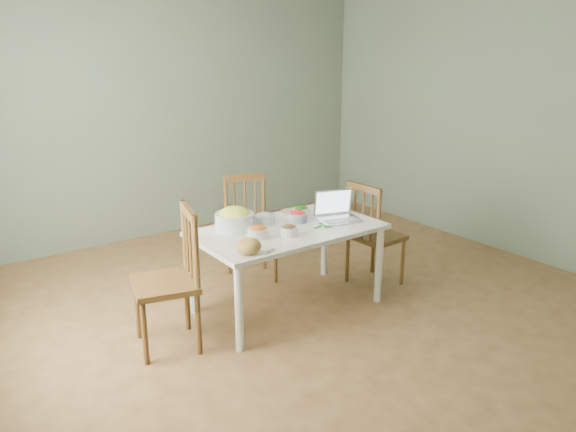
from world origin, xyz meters
TOP-DOWN VIEW (x-y plane):
  - floor at (0.00, 0.00)m, footprint 5.00×5.00m
  - wall_back at (0.00, 2.50)m, footprint 5.00×0.00m
  - wall_right at (2.50, 0.00)m, footprint 0.00×5.00m
  - dining_table at (-0.16, 0.08)m, footprint 1.49×0.84m
  - chair_far at (-0.08, 0.78)m, footprint 0.52×0.51m
  - chair_left at (-1.23, 0.09)m, footprint 0.53×0.55m
  - chair_right at (0.78, 0.02)m, footprint 0.42×0.44m
  - bread_boule at (-0.72, -0.22)m, footprint 0.21×0.21m
  - butter_stick at (-0.59, -0.28)m, footprint 0.10×0.07m
  - bowl_squash at (-0.52, 0.30)m, footprint 0.42×0.42m
  - bowl_carrot at (-0.48, 0.03)m, footprint 0.21×0.21m
  - bowl_onion at (-0.24, 0.30)m, footprint 0.17×0.17m
  - bowl_mushroom at (-0.26, -0.07)m, footprint 0.17×0.17m
  - bowl_redpep at (0.01, 0.17)m, footprint 0.21×0.21m
  - bowl_broccoli at (0.14, 0.30)m, footprint 0.18×0.18m
  - flatbread at (0.11, 0.39)m, footprint 0.27×0.27m
  - basil_bunch at (0.07, -0.05)m, footprint 0.19×0.19m
  - laptop at (0.30, -0.02)m, footprint 0.40×0.35m

SIDE VIEW (x-z plane):
  - floor at x=0.00m, z-range 0.00..0.00m
  - dining_table at x=-0.16m, z-range 0.00..0.70m
  - chair_right at x=0.78m, z-range 0.00..0.96m
  - chair_far at x=-0.08m, z-range 0.00..0.96m
  - chair_left at x=-1.23m, z-range 0.00..1.03m
  - flatbread at x=0.11m, z-range 0.70..0.72m
  - basil_bunch at x=0.07m, z-range 0.70..0.72m
  - butter_stick at x=-0.59m, z-range 0.70..0.73m
  - bowl_mushroom at x=-0.26m, z-range 0.70..0.79m
  - bowl_broccoli at x=0.14m, z-range 0.70..0.79m
  - bowl_onion at x=-0.24m, z-range 0.70..0.79m
  - bowl_carrot at x=-0.48m, z-range 0.70..0.79m
  - bowl_redpep at x=0.01m, z-range 0.70..0.80m
  - bread_boule at x=-0.72m, z-range 0.70..0.81m
  - bowl_squash at x=-0.52m, z-range 0.70..0.88m
  - laptop at x=0.30m, z-range 0.70..0.94m
  - wall_back at x=0.00m, z-range 0.00..2.70m
  - wall_right at x=2.50m, z-range 0.00..2.70m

